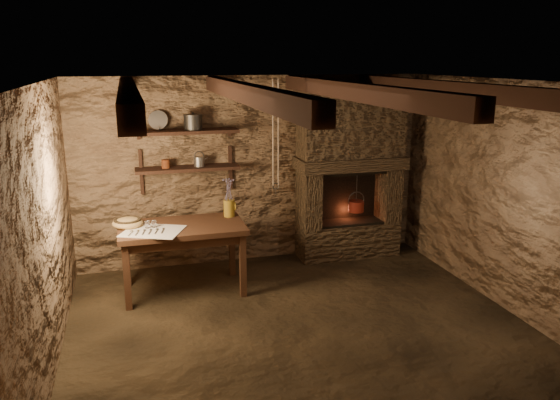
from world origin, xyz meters
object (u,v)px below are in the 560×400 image
object	(u,v)px
wooden_bowl	(128,223)
red_pot	(356,205)
work_table	(183,256)
stoneware_jug	(229,200)
iron_stockpot	(193,123)

from	to	relation	value
wooden_bowl	red_pot	size ratio (longest dim) A/B	0.63
work_table	red_pot	distance (m)	2.43
stoneware_jug	work_table	bearing A→B (deg)	-156.72
wooden_bowl	red_pot	world-z (taller)	red_pot
red_pot	iron_stockpot	bearing A→B (deg)	176.73
wooden_bowl	iron_stockpot	distance (m)	1.43
red_pot	stoneware_jug	bearing A→B (deg)	-168.99
stoneware_jug	iron_stockpot	bearing A→B (deg)	129.00
iron_stockpot	red_pot	world-z (taller)	iron_stockpot
work_table	stoneware_jug	world-z (taller)	stoneware_jug
work_table	iron_stockpot	size ratio (longest dim) A/B	6.34
work_table	red_pot	bearing A→B (deg)	13.16
iron_stockpot	red_pot	size ratio (longest dim) A/B	0.41
work_table	iron_stockpot	world-z (taller)	iron_stockpot
stoneware_jug	iron_stockpot	size ratio (longest dim) A/B	2.09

